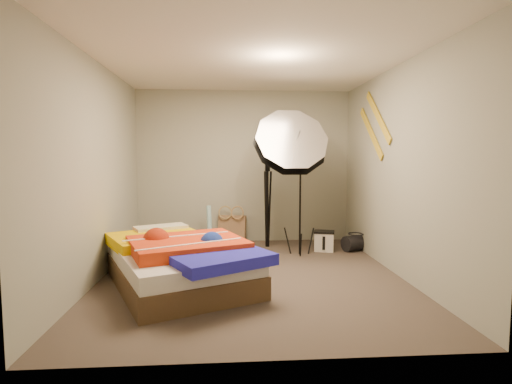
{
  "coord_description": "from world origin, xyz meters",
  "views": [
    {
      "loc": [
        -0.28,
        -4.64,
        1.41
      ],
      "look_at": [
        0.1,
        0.6,
        0.95
      ],
      "focal_mm": 28.0,
      "sensor_mm": 36.0,
      "label": 1
    }
  ],
  "objects": [
    {
      "name": "wall_stripe_lower",
      "position": [
        1.73,
        0.85,
        1.75
      ],
      "size": [
        0.02,
        0.91,
        0.78
      ],
      "primitive_type": "cube",
      "rotation": [
        0.7,
        0.0,
        0.0
      ],
      "color": "gold",
      "rests_on": "wall_right"
    },
    {
      "name": "ceiling",
      "position": [
        0.0,
        0.0,
        2.5
      ],
      "size": [
        4.0,
        4.0,
        0.0
      ],
      "primitive_type": "plane",
      "rotation": [
        3.14,
        0.0,
        0.0
      ],
      "color": "silver",
      "rests_on": "wall_back"
    },
    {
      "name": "floor",
      "position": [
        0.0,
        0.0,
        0.0
      ],
      "size": [
        4.0,
        4.0,
        0.0
      ],
      "primitive_type": "plane",
      "color": "#4E423A",
      "rests_on": "ground"
    },
    {
      "name": "duffel_bag",
      "position": [
        1.65,
        1.16,
        0.12
      ],
      "size": [
        0.44,
        0.36,
        0.23
      ],
      "primitive_type": "cylinder",
      "rotation": [
        0.0,
        1.57,
        0.38
      ],
      "color": "black",
      "rests_on": "floor"
    },
    {
      "name": "tote_bag",
      "position": [
        -0.2,
        1.9,
        0.22
      ],
      "size": [
        0.48,
        0.29,
        0.46
      ],
      "primitive_type": "cube",
      "rotation": [
        -0.14,
        0.0,
        -0.21
      ],
      "color": "#997555",
      "rests_on": "floor"
    },
    {
      "name": "wall_right",
      "position": [
        1.75,
        0.0,
        1.25
      ],
      "size": [
        0.0,
        4.0,
        4.0
      ],
      "primitive_type": "plane",
      "rotation": [
        1.57,
        0.0,
        -1.57
      ],
      "color": "gray",
      "rests_on": "floor"
    },
    {
      "name": "bed",
      "position": [
        -0.8,
        -0.27,
        0.27
      ],
      "size": [
        1.98,
        2.2,
        0.54
      ],
      "color": "#4F3924",
      "rests_on": "floor"
    },
    {
      "name": "photo_umbrella",
      "position": [
        0.59,
        0.88,
        1.58
      ],
      "size": [
        1.27,
        0.93,
        2.2
      ],
      "color": "black",
      "rests_on": "floor"
    },
    {
      "name": "camera_tripod",
      "position": [
        0.34,
        1.54,
        0.75
      ],
      "size": [
        0.08,
        0.08,
        1.31
      ],
      "color": "black",
      "rests_on": "floor"
    },
    {
      "name": "wall_back",
      "position": [
        0.0,
        2.0,
        1.25
      ],
      "size": [
        3.5,
        0.0,
        3.5
      ],
      "primitive_type": "plane",
      "rotation": [
        1.57,
        0.0,
        0.0
      ],
      "color": "gray",
      "rests_on": "floor"
    },
    {
      "name": "wall_left",
      "position": [
        -1.75,
        0.0,
        1.25
      ],
      "size": [
        0.0,
        4.0,
        4.0
      ],
      "primitive_type": "plane",
      "rotation": [
        1.57,
        0.0,
        1.57
      ],
      "color": "gray",
      "rests_on": "floor"
    },
    {
      "name": "wall_front",
      "position": [
        0.0,
        -2.0,
        1.25
      ],
      "size": [
        3.5,
        0.0,
        3.5
      ],
      "primitive_type": "plane",
      "rotation": [
        -1.57,
        0.0,
        0.0
      ],
      "color": "gray",
      "rests_on": "floor"
    },
    {
      "name": "wrapping_roll",
      "position": [
        -0.56,
        1.59,
        0.33
      ],
      "size": [
        0.12,
        0.2,
        0.66
      ],
      "primitive_type": "cylinder",
      "rotation": [
        -0.17,
        0.0,
        0.24
      ],
      "color": "#4EA7B9",
      "rests_on": "floor"
    },
    {
      "name": "camera_case",
      "position": [
        1.17,
        1.18,
        0.14
      ],
      "size": [
        0.33,
        0.27,
        0.28
      ],
      "primitive_type": "cube",
      "rotation": [
        0.0,
        0.0,
        -0.28
      ],
      "color": "white",
      "rests_on": "floor"
    },
    {
      "name": "wall_stripe_upper",
      "position": [
        1.73,
        0.6,
        1.95
      ],
      "size": [
        0.02,
        0.91,
        0.78
      ],
      "primitive_type": "cube",
      "rotation": [
        0.7,
        0.0,
        0.0
      ],
      "color": "gold",
      "rests_on": "wall_right"
    }
  ]
}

